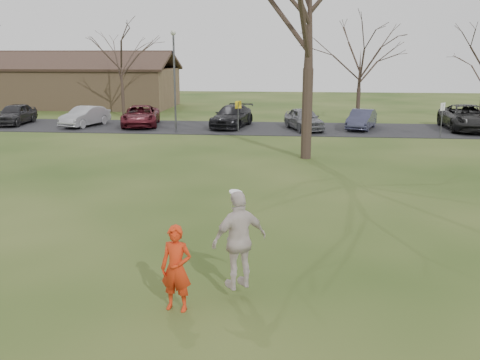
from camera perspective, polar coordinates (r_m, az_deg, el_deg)
name	(u,v)px	position (r m, az deg, el deg)	size (l,w,h in m)	color
ground	(220,295)	(11.17, -2.19, -12.34)	(120.00, 120.00, 0.00)	#1E380F
parking_strip	(273,128)	(35.31, 3.58, 5.59)	(62.00, 6.50, 0.04)	black
player_defender	(176,268)	(10.34, -6.89, -9.46)	(0.62, 0.41, 1.71)	red
car_0	(15,114)	(40.24, -23.11, 6.58)	(1.71, 4.25, 1.45)	#28272A
car_1	(85,116)	(37.64, -16.38, 6.62)	(1.42, 4.06, 1.34)	#97979C
car_2	(141,116)	(36.83, -10.67, 6.82)	(2.30, 4.98, 1.38)	#52131C
car_3	(232,116)	(35.76, -0.88, 6.89)	(2.00, 4.91, 1.43)	black
car_4	(304,119)	(34.60, 6.91, 6.56)	(1.66, 4.13, 1.41)	slate
car_5	(362,119)	(35.60, 12.99, 6.40)	(1.35, 3.87, 1.27)	#32334B
car_6	(467,118)	(37.29, 23.29, 6.21)	(2.66, 5.77, 1.60)	black
catching_play	(239,240)	(10.58, -0.07, -6.50)	(1.25, 1.07, 2.01)	beige
building	(65,86)	(52.61, -18.36, 9.63)	(20.60, 8.50, 5.14)	#8C6D4C
lamp_post	(174,69)	(33.31, -7.11, 11.86)	(0.34, 0.34, 6.27)	#47474C
sign_yellow	(238,111)	(32.32, -0.20, 7.43)	(0.35, 0.35, 2.08)	#47474C
sign_white	(442,114)	(33.24, 20.99, 6.71)	(0.35, 0.35, 2.08)	#47474C
big_tree	(310,4)	(25.04, 7.58, 18.27)	(9.00, 9.00, 14.00)	#352821
small_tree_row	(337,67)	(40.13, 10.39, 11.90)	(55.00, 5.90, 8.50)	#352821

